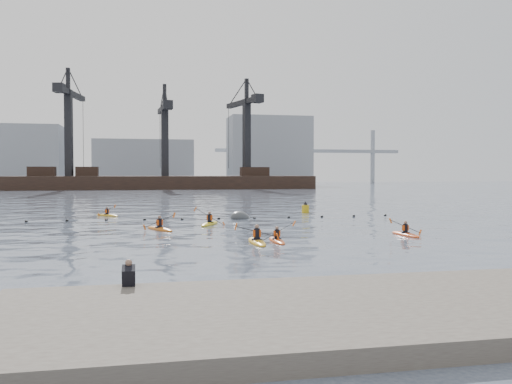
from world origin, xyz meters
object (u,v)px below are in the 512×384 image
(kayaker_1, at_px, (257,241))
(kayaker_0, at_px, (277,240))
(kayaker_4, at_px, (405,234))
(kayaker_2, at_px, (160,228))
(nav_buoy, at_px, (305,209))
(mooring_buoy, at_px, (240,218))
(kayaker_3, at_px, (210,223))
(kayaker_5, at_px, (107,215))

(kayaker_1, bearing_deg, kayaker_0, 16.38)
(kayaker_0, bearing_deg, kayaker_4, 11.02)
(kayaker_0, xyz_separation_m, kayaker_4, (8.43, 1.39, 0.00))
(kayaker_0, relative_size, kayaker_2, 0.91)
(kayaker_2, height_order, nav_buoy, kayaker_2)
(kayaker_2, bearing_deg, mooring_buoy, 24.01)
(kayaker_0, distance_m, kayaker_1, 1.24)
(kayaker_1, height_order, mooring_buoy, kayaker_1)
(kayaker_1, relative_size, kayaker_4, 1.15)
(kayaker_0, distance_m, kayaker_4, 8.55)
(kayaker_1, distance_m, mooring_buoy, 15.96)
(mooring_buoy, bearing_deg, kayaker_0, -92.57)
(kayaker_3, distance_m, kayaker_4, 14.32)
(kayaker_3, bearing_deg, kayaker_2, -116.90)
(kayaker_4, bearing_deg, mooring_buoy, -63.23)
(kayaker_1, bearing_deg, mooring_buoy, 84.69)
(mooring_buoy, height_order, nav_buoy, nav_buoy)
(kayaker_2, height_order, kayaker_4, kayaker_2)
(kayaker_3, height_order, nav_buoy, kayaker_3)
(kayaker_4, bearing_deg, kayaker_0, 7.45)
(kayaker_0, distance_m, kayaker_3, 10.96)
(mooring_buoy, bearing_deg, kayaker_1, -96.83)
(kayaker_4, bearing_deg, nav_buoy, -90.57)
(mooring_buoy, bearing_deg, kayaker_5, 154.87)
(kayaker_4, bearing_deg, kayaker_3, -42.37)
(kayaker_0, height_order, kayaker_4, kayaker_0)
(kayaker_3, xyz_separation_m, nav_buoy, (10.44, 10.08, 0.28))
(kayaker_1, xyz_separation_m, kayaker_4, (9.63, 1.71, -0.01))
(kayaker_0, relative_size, nav_buoy, 2.43)
(kayaker_0, height_order, kayaker_1, kayaker_0)
(kayaker_5, relative_size, mooring_buoy, 1.04)
(kayaker_3, bearing_deg, nav_buoy, 68.01)
(kayaker_2, bearing_deg, kayaker_3, 14.29)
(kayaker_5, xyz_separation_m, nav_buoy, (18.41, 0.02, 0.30))
(kayaker_4, xyz_separation_m, kayaker_5, (-18.86, 19.35, -0.01))
(kayaker_3, xyz_separation_m, kayaker_4, (10.90, -9.29, -0.01))
(kayaker_3, xyz_separation_m, mooring_buoy, (3.16, 4.84, -0.11))
(kayaker_1, distance_m, kayaker_4, 9.78)
(kayaker_1, bearing_deg, kayaker_3, 98.07)
(kayaker_0, bearing_deg, kayaker_3, 104.64)
(mooring_buoy, bearing_deg, kayaker_3, -123.15)
(nav_buoy, bearing_deg, mooring_buoy, -144.25)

